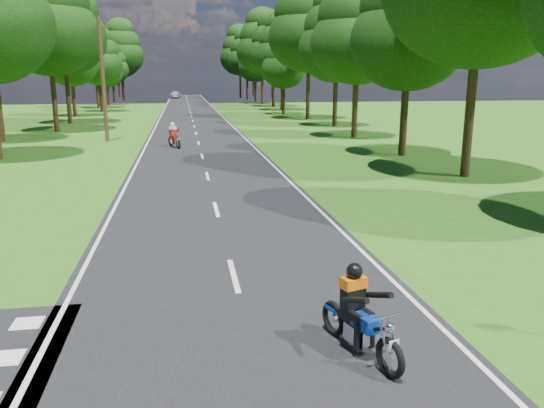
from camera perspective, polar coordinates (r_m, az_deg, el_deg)
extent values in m
plane|color=#2F5D15|center=(9.85, -3.00, -11.95)|extent=(160.00, 160.00, 0.00)
cube|color=black|center=(59.00, -8.65, 9.29)|extent=(7.00, 140.00, 0.02)
cube|color=silver|center=(11.67, -4.14, -7.65)|extent=(0.12, 2.00, 0.01)
cube|color=silver|center=(17.39, -6.02, -0.55)|extent=(0.12, 2.00, 0.01)
cube|color=silver|center=(23.25, -6.96, 3.01)|extent=(0.12, 2.00, 0.01)
cube|color=silver|center=(29.17, -7.53, 5.13)|extent=(0.12, 2.00, 0.01)
cube|color=silver|center=(35.11, -7.90, 6.53)|extent=(0.12, 2.00, 0.01)
cube|color=silver|center=(41.07, -8.17, 7.53)|extent=(0.12, 2.00, 0.01)
cube|color=silver|center=(47.04, -8.37, 8.27)|extent=(0.12, 2.00, 0.01)
cube|color=silver|center=(53.02, -8.52, 8.85)|extent=(0.12, 2.00, 0.01)
cube|color=silver|center=(59.00, -8.65, 9.30)|extent=(0.12, 2.00, 0.01)
cube|color=silver|center=(64.99, -8.75, 9.68)|extent=(0.12, 2.00, 0.01)
cube|color=silver|center=(70.97, -8.84, 9.99)|extent=(0.12, 2.00, 0.01)
cube|color=silver|center=(76.96, -8.91, 10.25)|extent=(0.12, 2.00, 0.01)
cube|color=silver|center=(82.96, -8.97, 10.48)|extent=(0.12, 2.00, 0.01)
cube|color=silver|center=(88.95, -9.02, 10.67)|extent=(0.12, 2.00, 0.01)
cube|color=silver|center=(94.94, -9.07, 10.84)|extent=(0.12, 2.00, 0.01)
cube|color=silver|center=(100.94, -9.11, 10.99)|extent=(0.12, 2.00, 0.01)
cube|color=silver|center=(106.93, -9.15, 11.13)|extent=(0.12, 2.00, 0.01)
cube|color=silver|center=(112.93, -9.18, 11.24)|extent=(0.12, 2.00, 0.01)
cube|color=silver|center=(118.92, -9.21, 11.35)|extent=(0.12, 2.00, 0.01)
cube|color=silver|center=(124.92, -9.23, 11.45)|extent=(0.12, 2.00, 0.01)
cube|color=silver|center=(59.04, -11.89, 9.17)|extent=(0.10, 140.00, 0.01)
cube|color=silver|center=(59.15, -5.41, 9.41)|extent=(0.10, 140.00, 0.01)
cube|color=silver|center=(9.43, -26.73, -14.57)|extent=(0.50, 0.50, 0.01)
cube|color=silver|center=(10.46, -24.82, -11.55)|extent=(0.50, 0.50, 0.01)
cylinder|color=black|center=(45.57, -22.33, 9.94)|extent=(0.40, 0.40, 4.32)
ellipsoid|color=black|center=(45.63, -22.95, 16.60)|extent=(7.56, 7.56, 6.42)
ellipsoid|color=black|center=(45.83, -23.21, 19.21)|extent=(6.48, 6.48, 5.51)
cylinder|color=black|center=(52.99, -21.06, 10.47)|extent=(0.40, 0.40, 4.40)
ellipsoid|color=black|center=(53.06, -21.57, 16.31)|extent=(7.71, 7.71, 6.55)
ellipsoid|color=black|center=(53.24, -21.78, 18.60)|extent=(6.60, 6.60, 5.61)
cylinder|color=black|center=(62.77, -20.52, 10.30)|extent=(0.40, 0.40, 3.20)
ellipsoid|color=black|center=(62.72, -20.83, 13.89)|extent=(5.60, 5.60, 4.76)
ellipsoid|color=black|center=(62.78, -20.95, 15.31)|extent=(4.80, 4.80, 4.08)
ellipsoid|color=black|center=(62.87, -21.08, 16.72)|extent=(3.60, 3.60, 3.06)
cylinder|color=black|center=(69.74, -17.88, 10.75)|extent=(0.40, 0.40, 3.22)
ellipsoid|color=black|center=(69.70, -18.12, 14.00)|extent=(5.64, 5.64, 4.79)
ellipsoid|color=black|center=(69.75, -18.22, 15.29)|extent=(4.83, 4.83, 4.11)
ellipsoid|color=black|center=(69.83, -18.32, 16.57)|extent=(3.62, 3.62, 3.08)
cylinder|color=black|center=(77.63, -18.24, 11.09)|extent=(0.40, 0.40, 3.61)
ellipsoid|color=black|center=(77.61, -18.48, 14.36)|extent=(6.31, 6.31, 5.37)
ellipsoid|color=black|center=(77.68, -18.58, 15.66)|extent=(5.41, 5.41, 4.60)
ellipsoid|color=black|center=(77.79, -18.68, 16.95)|extent=(4.06, 4.06, 3.45)
cylinder|color=black|center=(85.34, -17.21, 11.01)|extent=(0.40, 0.40, 2.67)
ellipsoid|color=black|center=(85.29, -17.36, 13.21)|extent=(4.67, 4.67, 3.97)
ellipsoid|color=black|center=(85.31, -17.43, 14.08)|extent=(4.00, 4.00, 3.40)
ellipsoid|color=black|center=(85.34, -17.49, 14.95)|extent=(3.00, 3.00, 2.55)
cylinder|color=black|center=(94.45, -16.65, 11.36)|extent=(0.40, 0.40, 3.09)
ellipsoid|color=black|center=(94.42, -16.81, 13.67)|extent=(5.40, 5.40, 4.59)
ellipsoid|color=black|center=(94.45, -16.87, 14.58)|extent=(4.63, 4.63, 3.93)
ellipsoid|color=black|center=(94.50, -16.93, 15.49)|extent=(3.47, 3.47, 2.95)
cylinder|color=black|center=(100.80, -15.69, 11.93)|extent=(0.40, 0.40, 4.48)
ellipsoid|color=black|center=(100.84, -15.89, 15.05)|extent=(7.84, 7.84, 6.66)
ellipsoid|color=black|center=(100.94, -15.98, 16.29)|extent=(6.72, 6.72, 5.71)
ellipsoid|color=black|center=(101.09, -16.06, 17.52)|extent=(5.04, 5.04, 4.28)
cylinder|color=black|center=(109.84, -15.76, 11.92)|extent=(0.40, 0.40, 4.09)
ellipsoid|color=black|center=(109.85, -15.93, 14.54)|extent=(7.16, 7.16, 6.09)
ellipsoid|color=black|center=(109.92, -16.00, 15.58)|extent=(6.14, 6.14, 5.22)
ellipsoid|color=black|center=(110.03, -16.07, 16.61)|extent=(4.61, 4.61, 3.92)
cylinder|color=black|center=(24.32, 20.41, 8.09)|extent=(0.40, 0.40, 4.56)
cylinder|color=black|center=(30.10, 13.96, 8.41)|extent=(0.40, 0.40, 3.49)
ellipsoid|color=black|center=(30.05, 14.45, 16.60)|extent=(6.12, 6.12, 5.20)
ellipsoid|color=black|center=(30.20, 14.65, 19.82)|extent=(5.24, 5.24, 4.46)
cylinder|color=black|center=(38.43, 8.90, 9.82)|extent=(0.40, 0.40, 3.69)
ellipsoid|color=black|center=(38.42, 9.15, 16.60)|extent=(6.46, 6.46, 5.49)
ellipsoid|color=black|center=(38.56, 9.26, 19.27)|extent=(5.54, 5.54, 4.71)
cylinder|color=black|center=(47.19, 6.80, 10.58)|extent=(0.40, 0.40, 3.74)
ellipsoid|color=black|center=(47.18, 6.96, 16.18)|extent=(6.55, 6.55, 5.57)
ellipsoid|color=black|center=(47.30, 7.02, 18.39)|extent=(5.62, 5.62, 4.77)
ellipsoid|color=black|center=(47.49, 7.09, 20.58)|extent=(4.21, 4.21, 3.58)
cylinder|color=black|center=(55.08, 3.90, 11.53)|extent=(0.40, 0.40, 4.64)
ellipsoid|color=black|center=(55.17, 4.00, 17.47)|extent=(8.12, 8.12, 6.91)
ellipsoid|color=black|center=(55.38, 4.04, 19.80)|extent=(6.96, 6.96, 5.92)
cylinder|color=black|center=(61.91, 1.26, 10.97)|extent=(0.40, 0.40, 2.91)
ellipsoid|color=black|center=(61.85, 1.27, 14.29)|extent=(5.09, 5.09, 4.33)
ellipsoid|color=black|center=(61.88, 1.28, 15.60)|extent=(4.36, 4.36, 3.71)
ellipsoid|color=black|center=(61.95, 1.29, 16.91)|extent=(3.27, 3.27, 2.78)
cylinder|color=black|center=(69.46, 1.09, 11.65)|extent=(0.40, 0.40, 3.88)
ellipsoid|color=black|center=(69.46, 1.11, 15.59)|extent=(6.78, 6.78, 5.77)
ellipsoid|color=black|center=(69.55, 1.12, 17.15)|extent=(5.81, 5.81, 4.94)
ellipsoid|color=black|center=(69.70, 1.13, 18.70)|extent=(4.36, 4.36, 3.71)
cylinder|color=black|center=(77.85, 0.17, 11.97)|extent=(0.40, 0.40, 4.18)
ellipsoid|color=black|center=(77.87, 0.17, 15.76)|extent=(7.31, 7.31, 6.21)
ellipsoid|color=black|center=(77.98, 0.17, 17.25)|extent=(6.27, 6.27, 5.33)
ellipsoid|color=black|center=(78.14, 0.17, 18.74)|extent=(4.70, 4.70, 4.00)
cylinder|color=black|center=(86.64, -1.05, 12.28)|extent=(0.40, 0.40, 4.63)
ellipsoid|color=black|center=(86.70, -1.06, 16.05)|extent=(8.11, 8.11, 6.89)
ellipsoid|color=black|center=(86.83, -1.07, 17.54)|extent=(6.95, 6.95, 5.91)
ellipsoid|color=black|center=(87.02, -1.08, 19.02)|extent=(5.21, 5.21, 4.43)
cylinder|color=black|center=(93.85, -1.78, 11.98)|extent=(0.40, 0.40, 3.36)
ellipsoid|color=black|center=(93.83, -1.80, 14.51)|extent=(5.88, 5.88, 5.00)
ellipsoid|color=black|center=(93.87, -1.81, 15.51)|extent=(5.04, 5.04, 4.29)
ellipsoid|color=black|center=(93.94, -1.82, 16.51)|extent=(3.78, 3.78, 3.21)
cylinder|color=black|center=(100.94, -2.67, 12.29)|extent=(0.40, 0.40, 4.09)
ellipsoid|color=black|center=(100.95, -2.70, 15.15)|extent=(7.15, 7.15, 6.08)
ellipsoid|color=black|center=(101.03, -2.72, 16.28)|extent=(6.13, 6.13, 5.21)
ellipsoid|color=black|center=(101.15, -2.73, 17.40)|extent=(4.60, 4.60, 3.91)
cylinder|color=black|center=(108.59, -3.42, 12.47)|extent=(0.40, 0.40, 4.48)
ellipsoid|color=black|center=(108.63, -3.46, 15.38)|extent=(7.84, 7.84, 6.66)
ellipsoid|color=black|center=(108.72, -3.48, 16.54)|extent=(6.72, 6.72, 5.71)
ellipsoid|color=black|center=(108.86, -3.49, 17.68)|extent=(5.04, 5.04, 4.28)
cylinder|color=black|center=(119.58, -16.11, 11.93)|extent=(0.40, 0.40, 3.84)
ellipsoid|color=black|center=(119.58, -16.26, 14.19)|extent=(6.72, 6.72, 5.71)
ellipsoid|color=black|center=(119.63, -16.32, 15.08)|extent=(5.76, 5.76, 4.90)
ellipsoid|color=black|center=(119.71, -16.39, 15.97)|extent=(4.32, 4.32, 3.67)
cylinder|color=black|center=(121.91, -2.02, 12.53)|extent=(0.40, 0.40, 4.16)
ellipsoid|color=black|center=(121.93, -2.04, 14.94)|extent=(7.28, 7.28, 6.19)
ellipsoid|color=black|center=(122.00, -2.05, 15.89)|extent=(6.24, 6.24, 5.30)
ellipsoid|color=black|center=(122.10, -2.06, 16.84)|extent=(4.68, 4.68, 3.98)
cylinder|color=black|center=(104.95, -18.11, 11.55)|extent=(0.40, 0.40, 3.52)
ellipsoid|color=black|center=(104.94, -18.29, 13.91)|extent=(6.16, 6.16, 5.24)
ellipsoid|color=black|center=(104.99, -18.36, 14.84)|extent=(5.28, 5.28, 4.49)
ellipsoid|color=black|center=(105.06, -18.43, 15.77)|extent=(3.96, 3.96, 3.37)
cylinder|color=black|center=(108.36, 0.05, 12.50)|extent=(0.40, 0.40, 4.48)
ellipsoid|color=black|center=(108.40, 0.05, 15.41)|extent=(7.84, 7.84, 6.66)
ellipsoid|color=black|center=(108.49, 0.05, 16.56)|extent=(6.72, 6.72, 5.71)
ellipsoid|color=black|center=(108.63, 0.05, 17.71)|extent=(5.04, 5.04, 4.28)
cylinder|color=#382616|center=(37.19, -17.71, 12.56)|extent=(0.26, 0.26, 8.00)
cube|color=#382616|center=(37.31, -18.09, 17.62)|extent=(1.20, 0.10, 0.10)
imported|color=#B9BCC1|center=(109.31, -10.34, 11.51)|extent=(2.60, 4.54, 1.46)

